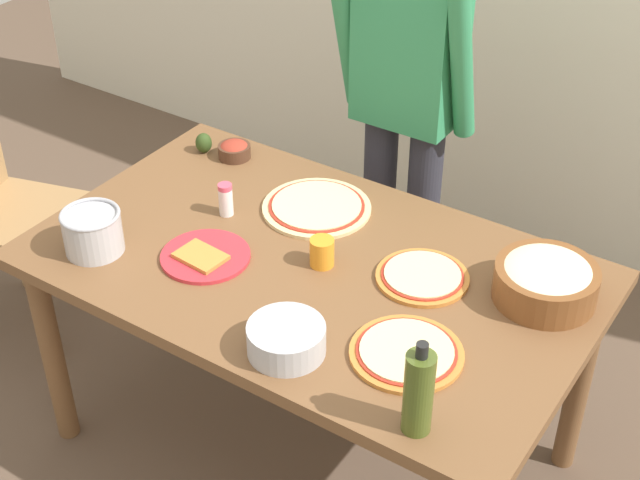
{
  "coord_description": "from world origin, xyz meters",
  "views": [
    {
      "loc": [
        1.19,
        -1.75,
        2.34
      ],
      "look_at": [
        0.0,
        0.05,
        0.81
      ],
      "focal_mm": 51.87,
      "sensor_mm": 36.0,
      "label": 1
    }
  ],
  "objects_px": {
    "pizza_cooked_on_tray": "(407,352)",
    "plate_with_slice": "(205,256)",
    "avocado": "(204,143)",
    "small_sauce_bowl": "(234,150)",
    "dining_table": "(311,288)",
    "mixing_bowl_steel": "(286,339)",
    "pizza_raw_on_board": "(317,207)",
    "steel_pot": "(93,231)",
    "person_cook": "(406,96)",
    "cup_orange": "(322,252)",
    "popcorn_bowl": "(546,280)",
    "pizza_second_cooked": "(422,276)",
    "olive_oil_bottle": "(419,392)",
    "salt_shaker": "(226,199)"
  },
  "relations": [
    {
      "from": "popcorn_bowl",
      "to": "small_sauce_bowl",
      "type": "bearing_deg",
      "value": 173.13
    },
    {
      "from": "cup_orange",
      "to": "pizza_second_cooked",
      "type": "bearing_deg",
      "value": 19.63
    },
    {
      "from": "pizza_cooked_on_tray",
      "to": "popcorn_bowl",
      "type": "bearing_deg",
      "value": 63.96
    },
    {
      "from": "steel_pot",
      "to": "dining_table",
      "type": "bearing_deg",
      "value": 27.75
    },
    {
      "from": "pizza_second_cooked",
      "to": "person_cook",
      "type": "bearing_deg",
      "value": 123.03
    },
    {
      "from": "person_cook",
      "to": "mixing_bowl_steel",
      "type": "bearing_deg",
      "value": -75.89
    },
    {
      "from": "dining_table",
      "to": "popcorn_bowl",
      "type": "relative_size",
      "value": 5.71
    },
    {
      "from": "mixing_bowl_steel",
      "to": "avocado",
      "type": "distance_m",
      "value": 1.06
    },
    {
      "from": "plate_with_slice",
      "to": "olive_oil_bottle",
      "type": "bearing_deg",
      "value": -16.49
    },
    {
      "from": "pizza_cooked_on_tray",
      "to": "plate_with_slice",
      "type": "bearing_deg",
      "value": 176.68
    },
    {
      "from": "dining_table",
      "to": "pizza_cooked_on_tray",
      "type": "distance_m",
      "value": 0.47
    },
    {
      "from": "popcorn_bowl",
      "to": "small_sauce_bowl",
      "type": "height_order",
      "value": "popcorn_bowl"
    },
    {
      "from": "dining_table",
      "to": "avocado",
      "type": "height_order",
      "value": "avocado"
    },
    {
      "from": "small_sauce_bowl",
      "to": "steel_pot",
      "type": "relative_size",
      "value": 0.63
    },
    {
      "from": "person_cook",
      "to": "cup_orange",
      "type": "xyz_separation_m",
      "value": [
        0.15,
        -0.74,
        -0.14
      ]
    },
    {
      "from": "plate_with_slice",
      "to": "person_cook",
      "type": "bearing_deg",
      "value": 80.8
    },
    {
      "from": "pizza_cooked_on_tray",
      "to": "small_sauce_bowl",
      "type": "xyz_separation_m",
      "value": [
        -0.97,
        0.55,
        0.02
      ]
    },
    {
      "from": "mixing_bowl_steel",
      "to": "pizza_raw_on_board",
      "type": "bearing_deg",
      "value": 116.94
    },
    {
      "from": "person_cook",
      "to": "cup_orange",
      "type": "relative_size",
      "value": 19.06
    },
    {
      "from": "salt_shaker",
      "to": "olive_oil_bottle",
      "type": "bearing_deg",
      "value": -26.78
    },
    {
      "from": "dining_table",
      "to": "popcorn_bowl",
      "type": "distance_m",
      "value": 0.67
    },
    {
      "from": "pizza_raw_on_board",
      "to": "popcorn_bowl",
      "type": "relative_size",
      "value": 1.21
    },
    {
      "from": "pizza_raw_on_board",
      "to": "mixing_bowl_steel",
      "type": "relative_size",
      "value": 1.7
    },
    {
      "from": "person_cook",
      "to": "dining_table",
      "type": "bearing_deg",
      "value": -81.15
    },
    {
      "from": "pizza_second_cooked",
      "to": "small_sauce_bowl",
      "type": "relative_size",
      "value": 2.39
    },
    {
      "from": "small_sauce_bowl",
      "to": "cup_orange",
      "type": "distance_m",
      "value": 0.67
    },
    {
      "from": "pizza_raw_on_board",
      "to": "pizza_cooked_on_tray",
      "type": "distance_m",
      "value": 0.7
    },
    {
      "from": "salt_shaker",
      "to": "plate_with_slice",
      "type": "bearing_deg",
      "value": -67.27
    },
    {
      "from": "pizza_second_cooked",
      "to": "popcorn_bowl",
      "type": "relative_size",
      "value": 0.94
    },
    {
      "from": "small_sauce_bowl",
      "to": "olive_oil_bottle",
      "type": "distance_m",
      "value": 1.34
    },
    {
      "from": "person_cook",
      "to": "small_sauce_bowl",
      "type": "relative_size",
      "value": 14.73
    },
    {
      "from": "small_sauce_bowl",
      "to": "olive_oil_bottle",
      "type": "height_order",
      "value": "olive_oil_bottle"
    },
    {
      "from": "olive_oil_bottle",
      "to": "cup_orange",
      "type": "height_order",
      "value": "olive_oil_bottle"
    },
    {
      "from": "steel_pot",
      "to": "cup_orange",
      "type": "distance_m",
      "value": 0.66
    },
    {
      "from": "pizza_second_cooked",
      "to": "pizza_raw_on_board",
      "type": "bearing_deg",
      "value": 163.48
    },
    {
      "from": "dining_table",
      "to": "popcorn_bowl",
      "type": "xyz_separation_m",
      "value": [
        0.62,
        0.22,
        0.15
      ]
    },
    {
      "from": "pizza_raw_on_board",
      "to": "small_sauce_bowl",
      "type": "bearing_deg",
      "value": 164.21
    },
    {
      "from": "dining_table",
      "to": "avocado",
      "type": "xyz_separation_m",
      "value": [
        -0.66,
        0.33,
        0.13
      ]
    },
    {
      "from": "dining_table",
      "to": "pizza_cooked_on_tray",
      "type": "relative_size",
      "value": 5.5
    },
    {
      "from": "pizza_raw_on_board",
      "to": "small_sauce_bowl",
      "type": "xyz_separation_m",
      "value": [
        -0.41,
        0.12,
        0.02
      ]
    },
    {
      "from": "salt_shaker",
      "to": "steel_pot",
      "type": "bearing_deg",
      "value": -119.22
    },
    {
      "from": "pizza_raw_on_board",
      "to": "steel_pot",
      "type": "bearing_deg",
      "value": -128.22
    },
    {
      "from": "steel_pot",
      "to": "cup_orange",
      "type": "xyz_separation_m",
      "value": [
        0.59,
        0.31,
        -0.02
      ]
    },
    {
      "from": "pizza_raw_on_board",
      "to": "pizza_second_cooked",
      "type": "bearing_deg",
      "value": -16.52
    },
    {
      "from": "avocado",
      "to": "small_sauce_bowl",
      "type": "bearing_deg",
      "value": 14.99
    },
    {
      "from": "person_cook",
      "to": "pizza_cooked_on_tray",
      "type": "height_order",
      "value": "person_cook"
    },
    {
      "from": "dining_table",
      "to": "steel_pot",
      "type": "xyz_separation_m",
      "value": [
        -0.56,
        -0.29,
        0.16
      ]
    },
    {
      "from": "dining_table",
      "to": "steel_pot",
      "type": "height_order",
      "value": "steel_pot"
    },
    {
      "from": "person_cook",
      "to": "steel_pot",
      "type": "distance_m",
      "value": 1.14
    },
    {
      "from": "popcorn_bowl",
      "to": "cup_orange",
      "type": "distance_m",
      "value": 0.62
    }
  ]
}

